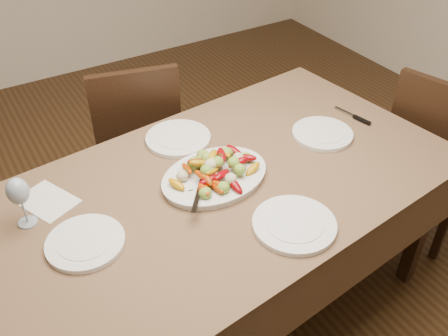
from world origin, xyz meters
name	(u,v)px	position (x,y,z in m)	size (l,w,h in m)	color
dining_table	(224,249)	(-0.02, 0.25, 0.38)	(1.84, 1.04, 0.76)	brown
chair_far	(136,137)	(-0.04, 1.11, 0.47)	(0.42, 0.42, 0.95)	black
chair_right	(439,155)	(1.21, 0.16, 0.47)	(0.42, 0.42, 0.95)	black
serving_platter	(215,178)	(-0.05, 0.27, 0.77)	(0.42, 0.31, 0.02)	white
roasted_vegetables	(215,166)	(-0.05, 0.27, 0.83)	(0.35, 0.23, 0.09)	#740307
serving_spoon	(207,181)	(-0.11, 0.22, 0.81)	(0.28, 0.06, 0.03)	#9EA0A8
plate_left	(85,243)	(-0.58, 0.20, 0.77)	(0.26, 0.26, 0.02)	white
plate_right	(322,134)	(0.51, 0.29, 0.77)	(0.26, 0.26, 0.02)	white
plate_far	(178,138)	(-0.04, 0.58, 0.77)	(0.28, 0.28, 0.02)	white
plate_near	(294,225)	(0.06, -0.09, 0.77)	(0.29, 0.29, 0.02)	white
wine_glass	(21,201)	(-0.72, 0.40, 0.86)	(0.08, 0.08, 0.20)	#8C99A5
menu_card	(47,201)	(-0.63, 0.48, 0.76)	(0.15, 0.21, 0.00)	silver
table_knife	(354,117)	(0.73, 0.33, 0.76)	(0.02, 0.20, 0.01)	#9EA0A8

